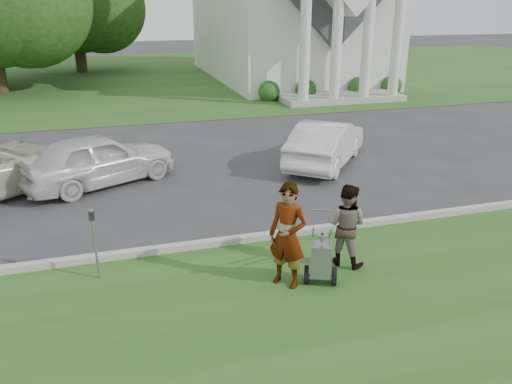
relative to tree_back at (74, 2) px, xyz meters
name	(u,v)px	position (x,y,z in m)	size (l,w,h in m)	color
ground	(246,255)	(4.01, -29.99, -4.73)	(120.00, 120.00, 0.00)	#333335
grass_strip	(300,349)	(4.01, -32.99, -4.72)	(80.00, 7.00, 0.01)	#294D1A
church_lawn	(142,75)	(4.01, -2.99, -4.72)	(80.00, 30.00, 0.01)	#294D1A
curb	(239,240)	(4.01, -29.44, -4.65)	(80.00, 0.18, 0.15)	#9E9E93
tree_back	(74,2)	(0.00, 0.00, 0.00)	(9.61, 7.60, 8.89)	#332316
striping_cart	(321,261)	(5.01, -31.38, -4.28)	(0.86, 1.21, 1.04)	black
person_left	(288,236)	(4.42, -31.25, -3.78)	(0.69, 0.45, 1.89)	#999999
person_right	(346,226)	(5.72, -30.85, -3.93)	(0.78, 0.61, 1.60)	#999999
parking_meter_near	(94,236)	(1.22, -30.11, -3.87)	(0.10, 0.09, 1.35)	gray
car_b	(98,159)	(1.25, -24.86, -4.02)	(1.68, 4.17, 1.42)	silver
car_d	(326,143)	(7.93, -24.93, -4.05)	(1.44, 4.13, 1.36)	silver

